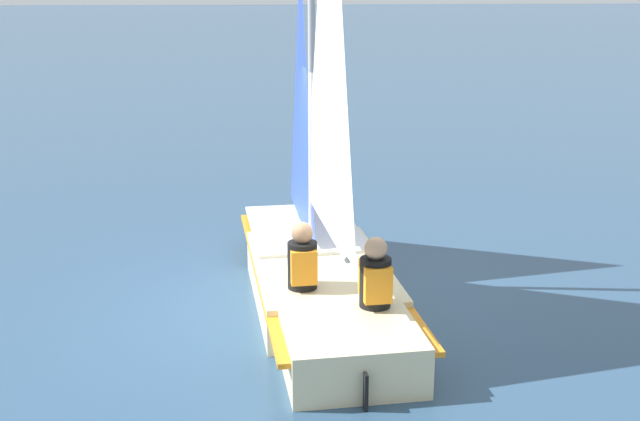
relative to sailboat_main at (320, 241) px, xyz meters
The scene contains 4 objects.
ground_plane 0.73m from the sailboat_main, 93.04° to the left, with size 260.00×260.00×0.00m, color #2D4C6B.
sailboat_main is the anchor object (origin of this frame).
sailor_helm 0.76m from the sailboat_main, 110.23° to the right, with size 0.32×0.35×1.16m.
sailor_crew 1.32m from the sailboat_main, 72.91° to the right, with size 0.32×0.35×1.16m.
Camera 1 is at (-0.90, -8.30, 3.45)m, focal length 45.00 mm.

